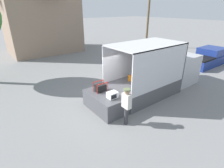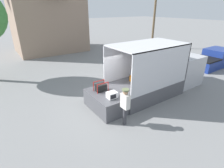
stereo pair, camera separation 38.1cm
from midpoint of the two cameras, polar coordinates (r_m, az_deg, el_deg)
The scene contains 9 objects.
ground_plane at distance 9.94m, azimuth 0.05°, elevation -6.88°, with size 160.00×160.00×0.00m, color gray.
box_truck at distance 12.06m, azimuth 14.79°, elevation 2.76°, with size 6.80×2.49×3.20m.
tailgate_deck at distance 9.36m, azimuth -3.39°, elevation -5.75°, with size 1.41×2.36×0.93m, color #4C4C51.
microwave at distance 8.67m, azimuth -1.13°, elevation -3.62°, with size 0.50×0.39×0.31m.
portable_generator at distance 9.39m, azimuth -4.81°, elevation -1.18°, with size 0.71×0.44×0.52m.
worker_person at distance 7.90m, azimuth 3.38°, elevation -6.17°, with size 0.33×0.44×1.82m.
pickup_truck_blue at distance 19.28m, azimuth 28.32°, elevation 7.55°, with size 5.43×2.09×1.52m.
house_backdrop at distance 23.64m, azimuth -22.80°, elevation 20.42°, with size 8.24×6.41×8.66m.
utility_pole at distance 24.83m, azimuth 11.23°, elevation 20.23°, with size 1.80×0.28×7.18m.
Camera 1 is at (-5.35, -6.70, 5.05)m, focal length 28.00 mm.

